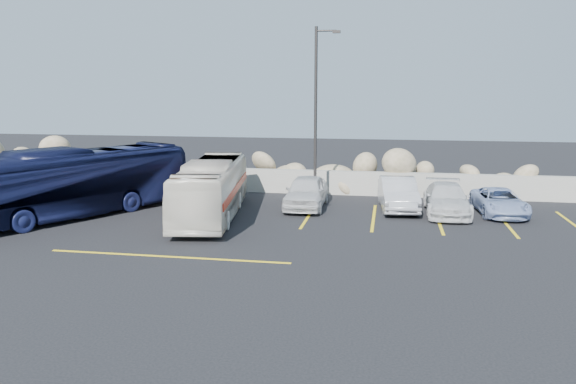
% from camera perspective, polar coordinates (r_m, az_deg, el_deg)
% --- Properties ---
extents(ground, '(90.00, 90.00, 0.00)m').
position_cam_1_polar(ground, '(17.83, -9.40, -6.85)').
color(ground, black).
rests_on(ground, ground).
extents(seawall, '(60.00, 0.40, 1.20)m').
position_cam_1_polar(seawall, '(29.00, -1.51, 1.15)').
color(seawall, gray).
rests_on(seawall, ground).
extents(riprap_pile, '(54.00, 2.80, 2.60)m').
position_cam_1_polar(riprap_pile, '(30.06, -1.05, 2.82)').
color(riprap_pile, '#8F815E').
rests_on(riprap_pile, ground).
extents(parking_lines, '(18.16, 9.36, 0.01)m').
position_cam_1_polar(parking_lines, '(22.25, 6.90, -3.32)').
color(parking_lines, yellow).
rests_on(parking_lines, ground).
extents(lamppost, '(1.14, 0.18, 8.00)m').
position_cam_1_polar(lamppost, '(25.75, 2.94, 8.25)').
color(lamppost, '#2B2826').
rests_on(lamppost, ground).
extents(vintage_bus, '(3.27, 8.78, 2.39)m').
position_cam_1_polar(vintage_bus, '(23.47, -7.75, 0.35)').
color(vintage_bus, silver).
rests_on(vintage_bus, ground).
extents(tour_coach, '(7.11, 10.23, 2.88)m').
position_cam_1_polar(tour_coach, '(24.95, -20.98, 0.91)').
color(tour_coach, black).
rests_on(tour_coach, ground).
extents(car_a, '(1.73, 4.24, 1.44)m').
position_cam_1_polar(car_a, '(25.18, 1.88, 0.02)').
color(car_a, silver).
rests_on(car_a, ground).
extents(car_b, '(1.90, 4.41, 1.41)m').
position_cam_1_polar(car_b, '(25.26, 11.11, -0.17)').
color(car_b, silver).
rests_on(car_b, ground).
extents(car_c, '(1.80, 4.40, 1.28)m').
position_cam_1_polar(car_c, '(24.86, 15.82, -0.70)').
color(car_c, silver).
rests_on(car_c, ground).
extents(car_d, '(2.12, 4.06, 1.09)m').
position_cam_1_polar(car_d, '(25.48, 20.68, -0.93)').
color(car_d, '#8FA1CA').
rests_on(car_d, ground).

